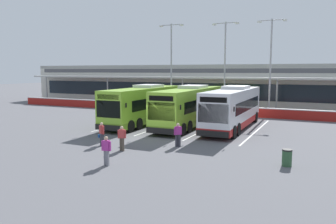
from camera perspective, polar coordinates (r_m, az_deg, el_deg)
The scene contains 18 objects.
ground_plane at distance 26.06m, azimuth -1.33°, elevation -4.32°, with size 200.00×200.00×0.00m, color #56565B.
terminal_building at distance 51.11m, azimuth 12.28°, elevation 4.53°, with size 70.00×13.00×6.00m.
red_barrier_wall at distance 39.34m, azimuth 8.13°, elevation 0.31°, with size 60.00×0.40×1.10m.
coach_bus_leftmost at distance 32.49m, azimuth -4.09°, elevation 1.12°, with size 2.99×12.17×3.78m.
coach_bus_left_centre at distance 31.01m, azimuth 3.69°, elevation 0.84°, with size 2.99×12.17×3.78m.
coach_bus_centre at distance 30.31m, azimuth 11.05°, elevation 0.58°, with size 2.99×12.17×3.78m.
bay_stripe_far_west at distance 34.25m, azimuth -6.30°, elevation -1.60°, with size 0.14×13.00×0.01m, color silver.
bay_stripe_west at distance 32.28m, azimuth 0.08°, elevation -2.09°, with size 0.14×13.00×0.01m, color silver.
bay_stripe_mid_west at distance 30.76m, azimuth 7.20°, elevation -2.60°, with size 0.14×13.00×0.01m, color silver.
bay_stripe_centre at distance 29.76m, azimuth 14.92°, elevation -3.12°, with size 0.14×13.00×0.01m, color silver.
pedestrian_with_handbag at distance 23.48m, azimuth -11.28°, elevation -3.59°, with size 0.63×0.50×1.62m.
pedestrian_in_dark_coat at distance 18.54m, azimuth -10.50°, elevation -6.39°, with size 0.54×0.29×1.62m.
pedestrian_child at distance 21.74m, azimuth -7.89°, elevation -4.34°, with size 0.52×0.35×1.62m.
pedestrian_near_bin at distance 22.70m, azimuth 1.71°, elevation -3.78°, with size 0.46×0.43×1.62m.
lamp_post_west at distance 42.81m, azimuth 0.57°, elevation 8.61°, with size 3.24×0.28×11.00m.
lamp_post_centre at distance 41.69m, azimuth 9.70°, elevation 8.55°, with size 3.24×0.28×11.00m.
lamp_post_east at distance 40.56m, azimuth 17.13°, elevation 8.39°, with size 3.24×0.28×11.00m.
litter_bin at distance 19.34m, azimuth 19.67°, elevation -7.36°, with size 0.54×0.54×0.93m.
Camera 1 is at (11.40, -22.87, 5.16)m, focal length 35.65 mm.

